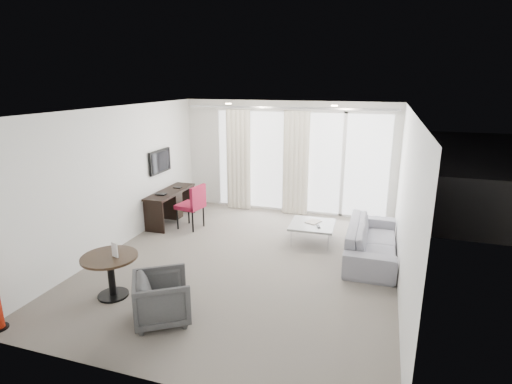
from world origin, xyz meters
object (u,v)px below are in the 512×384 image
(desk_chair, at_px, (190,206))
(sofa, at_px, (372,241))
(coffee_table, at_px, (312,233))
(rattan_chair_a, at_px, (345,188))
(rattan_chair_b, at_px, (389,185))
(tub_armchair, at_px, (162,298))
(desk, at_px, (171,206))
(round_table, at_px, (111,276))

(desk_chair, height_order, sofa, desk_chair)
(coffee_table, xyz_separation_m, rattan_chair_a, (0.36, 2.56, 0.27))
(desk_chair, distance_m, rattan_chair_b, 5.19)
(tub_armchair, relative_size, rattan_chair_a, 0.78)
(desk, distance_m, desk_chair, 0.64)
(desk, relative_size, sofa, 0.71)
(coffee_table, bearing_deg, desk, 176.28)
(desk, height_order, rattan_chair_b, rattan_chair_b)
(sofa, xyz_separation_m, rattan_chair_b, (0.28, 3.64, 0.14))
(tub_armchair, bearing_deg, desk, -5.50)
(rattan_chair_b, bearing_deg, rattan_chair_a, -134.12)
(desk, distance_m, rattan_chair_a, 4.26)
(desk, relative_size, round_table, 1.89)
(tub_armchair, height_order, coffee_table, tub_armchair)
(desk, bearing_deg, coffee_table, -3.72)
(sofa, bearing_deg, coffee_table, 72.57)
(desk_chair, bearing_deg, rattan_chair_a, 50.66)
(desk_chair, distance_m, sofa, 3.74)
(tub_armchair, height_order, sofa, tub_armchair)
(desk, distance_m, coffee_table, 3.20)
(tub_armchair, xyz_separation_m, sofa, (2.52, 2.85, -0.01))
(desk, height_order, desk_chair, desk_chair)
(coffee_table, bearing_deg, desk_chair, -179.71)
(tub_armchair, bearing_deg, sofa, -74.63)
(desk, xyz_separation_m, coffee_table, (3.19, -0.21, -0.16))
(desk_chair, relative_size, rattan_chair_a, 1.05)
(round_table, relative_size, rattan_chair_a, 0.87)
(desk, bearing_deg, tub_armchair, -62.34)
(desk, xyz_separation_m, sofa, (4.31, -0.56, -0.04))
(round_table, bearing_deg, rattan_chair_a, 63.08)
(desk, distance_m, rattan_chair_b, 5.53)
(desk, bearing_deg, rattan_chair_b, 33.83)
(coffee_table, distance_m, sofa, 1.19)
(sofa, distance_m, rattan_chair_b, 3.65)
(desk, relative_size, tub_armchair, 2.12)
(rattan_chair_a, bearing_deg, sofa, -72.24)
(round_table, relative_size, sofa, 0.37)
(desk, xyz_separation_m, tub_armchair, (1.79, -3.41, -0.03))
(desk_chair, height_order, tub_armchair, desk_chair)
(desk_chair, distance_m, rattan_chair_a, 3.92)
(desk_chair, xyz_separation_m, round_table, (0.19, -2.88, -0.16))
(round_table, height_order, tub_armchair, tub_armchair)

